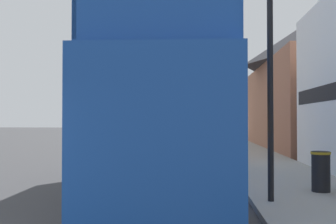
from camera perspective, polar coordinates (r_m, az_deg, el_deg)
name	(u,v)px	position (r m, az deg, el deg)	size (l,w,h in m)	color
ground_plane	(136,150)	(25.30, -4.64, -5.46)	(144.00, 144.00, 0.00)	#3D3D3F
sidewalk	(247,153)	(22.17, 11.39, -5.87)	(3.10, 108.00, 0.14)	#999993
brick_terrace_rear	(308,86)	(27.57, 19.60, 3.63)	(6.00, 16.13, 8.34)	#9E664C
tour_bus	(172,120)	(10.36, 0.54, -1.12)	(2.70, 10.05, 4.08)	#19479E
parked_car_ahead_of_bus	(199,145)	(18.84, 4.55, -4.78)	(1.81, 4.12, 1.48)	maroon
lamp_post_nearest	(270,39)	(8.99, 14.59, 10.16)	(0.35, 0.35, 5.15)	black
lamp_post_second	(231,86)	(18.53, 9.13, 3.72)	(0.35, 0.35, 4.84)	black
lamp_post_third	(222,100)	(28.21, 7.78, 1.72)	(0.35, 0.35, 4.59)	black
litter_bin	(321,170)	(10.43, 21.30, -7.88)	(0.48, 0.48, 0.99)	black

